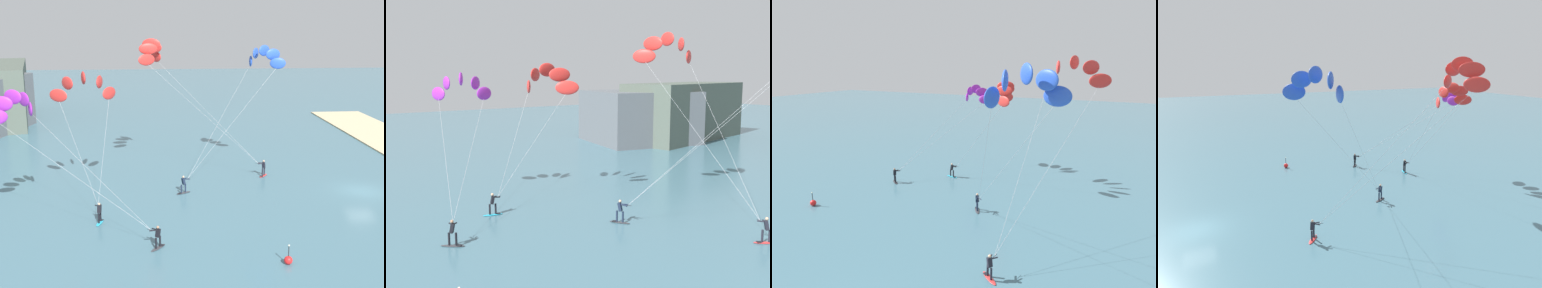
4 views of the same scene
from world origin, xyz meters
TOP-DOWN VIEW (x-y plane):
  - ground_plane at (0.00, 0.00)m, footprint 240.00×240.00m
  - kitesurfer_nearshore at (7.73, 18.89)m, footprint 6.12×13.08m
  - kitesurfer_mid_water at (-5.62, 29.07)m, footprint 8.35×12.69m
  - kitesurfer_far_out at (-0.09, 25.03)m, footprint 8.03×5.62m
  - kitesurfer_downwind at (6.83, 8.51)m, footprint 9.15×11.10m
  - marker_buoy at (-13.60, 10.66)m, footprint 0.56×0.56m

SIDE VIEW (x-z plane):
  - ground_plane at x=0.00m, z-range 0.00..0.00m
  - marker_buoy at x=-13.60m, z-range -0.39..0.99m
  - kitesurfer_mid_water at x=-5.62m, z-range 3.71..14.25m
  - kitesurfer_far_out at x=-0.09m, z-range 4.01..15.28m
  - kitesurfer_downwind at x=6.83m, z-range 4.86..17.92m
  - kitesurfer_nearshore at x=7.73m, z-range 5.13..18.82m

